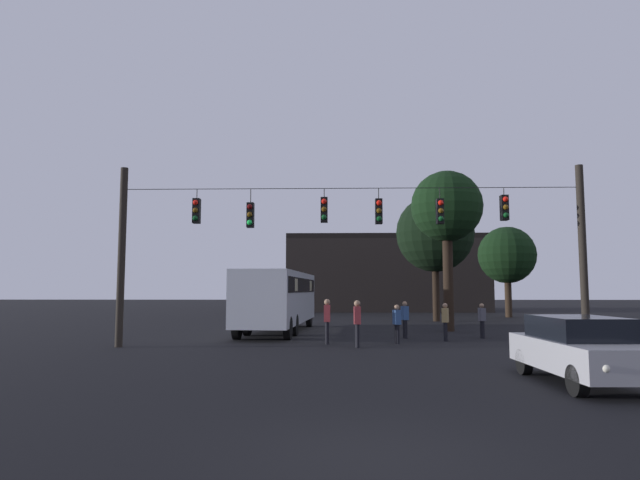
{
  "coord_description": "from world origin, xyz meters",
  "views": [
    {
      "loc": [
        -0.56,
        -7.01,
        2.14
      ],
      "look_at": [
        -1.2,
        16.44,
        4.31
      ],
      "focal_mm": 30.2,
      "sensor_mm": 36.0,
      "label": 1
    }
  ],
  "objects_px": {
    "city_bus": "(279,295)",
    "pedestrian_near_bus": "(405,317)",
    "pedestrian_crossing_left": "(357,321)",
    "pedestrian_crossing_center": "(445,320)",
    "car_near_right": "(581,349)",
    "tree_right_far": "(435,234)",
    "tree_behind_building": "(507,255)",
    "pedestrian_crossing_right": "(327,318)",
    "pedestrian_trailing": "(397,322)",
    "pedestrian_far_side": "(482,319)",
    "tree_left_silhouette": "(447,208)"
  },
  "relations": [
    {
      "from": "pedestrian_crossing_center",
      "to": "tree_behind_building",
      "type": "distance_m",
      "value": 21.97
    },
    {
      "from": "tree_behind_building",
      "to": "pedestrian_far_side",
      "type": "bearing_deg",
      "value": -110.98
    },
    {
      "from": "car_near_right",
      "to": "pedestrian_trailing",
      "type": "bearing_deg",
      "value": 109.25
    },
    {
      "from": "tree_left_silhouette",
      "to": "pedestrian_crossing_center",
      "type": "bearing_deg",
      "value": -103.43
    },
    {
      "from": "city_bus",
      "to": "pedestrian_crossing_right",
      "type": "distance_m",
      "value": 6.52
    },
    {
      "from": "pedestrian_crossing_right",
      "to": "city_bus",
      "type": "bearing_deg",
      "value": 113.15
    },
    {
      "from": "pedestrian_crossing_right",
      "to": "tree_behind_building",
      "type": "bearing_deg",
      "value": 56.67
    },
    {
      "from": "city_bus",
      "to": "tree_right_far",
      "type": "xyz_separation_m",
      "value": [
        9.74,
        9.55,
        4.11
      ]
    },
    {
      "from": "city_bus",
      "to": "pedestrian_crossing_left",
      "type": "relative_size",
      "value": 6.37
    },
    {
      "from": "pedestrian_crossing_left",
      "to": "tree_right_far",
      "type": "bearing_deg",
      "value": 70.13
    },
    {
      "from": "pedestrian_trailing",
      "to": "tree_right_far",
      "type": "distance_m",
      "value": 16.75
    },
    {
      "from": "pedestrian_near_bus",
      "to": "tree_right_far",
      "type": "bearing_deg",
      "value": 73.54
    },
    {
      "from": "pedestrian_crossing_center",
      "to": "tree_right_far",
      "type": "bearing_deg",
      "value": 80.87
    },
    {
      "from": "car_near_right",
      "to": "pedestrian_crossing_left",
      "type": "distance_m",
      "value": 8.96
    },
    {
      "from": "pedestrian_crossing_center",
      "to": "tree_behind_building",
      "type": "relative_size",
      "value": 0.22
    },
    {
      "from": "pedestrian_crossing_left",
      "to": "pedestrian_far_side",
      "type": "bearing_deg",
      "value": 35.39
    },
    {
      "from": "pedestrian_trailing",
      "to": "pedestrian_near_bus",
      "type": "bearing_deg",
      "value": 75.63
    },
    {
      "from": "pedestrian_crossing_center",
      "to": "pedestrian_crossing_right",
      "type": "relative_size",
      "value": 0.89
    },
    {
      "from": "pedestrian_near_bus",
      "to": "city_bus",
      "type": "bearing_deg",
      "value": 151.25
    },
    {
      "from": "pedestrian_crossing_left",
      "to": "pedestrian_crossing_center",
      "type": "relative_size",
      "value": 1.11
    },
    {
      "from": "pedestrian_crossing_left",
      "to": "pedestrian_crossing_right",
      "type": "distance_m",
      "value": 1.71
    },
    {
      "from": "pedestrian_near_bus",
      "to": "pedestrian_trailing",
      "type": "relative_size",
      "value": 1.05
    },
    {
      "from": "tree_left_silhouette",
      "to": "tree_right_far",
      "type": "xyz_separation_m",
      "value": [
        0.98,
        8.72,
        -0.45
      ]
    },
    {
      "from": "pedestrian_trailing",
      "to": "tree_right_far",
      "type": "relative_size",
      "value": 0.18
    },
    {
      "from": "pedestrian_trailing",
      "to": "tree_right_far",
      "type": "bearing_deg",
      "value": 73.88
    },
    {
      "from": "pedestrian_far_side",
      "to": "tree_right_far",
      "type": "distance_m",
      "value": 13.72
    },
    {
      "from": "pedestrian_crossing_center",
      "to": "pedestrian_crossing_right",
      "type": "distance_m",
      "value": 5.12
    },
    {
      "from": "pedestrian_crossing_right",
      "to": "tree_right_far",
      "type": "xyz_separation_m",
      "value": [
        7.2,
        15.49,
        4.97
      ]
    },
    {
      "from": "car_near_right",
      "to": "pedestrian_crossing_right",
      "type": "height_order",
      "value": "pedestrian_crossing_right"
    },
    {
      "from": "car_near_right",
      "to": "pedestrian_crossing_right",
      "type": "relative_size",
      "value": 2.48
    },
    {
      "from": "tree_behind_building",
      "to": "car_near_right",
      "type": "bearing_deg",
      "value": -104.84
    },
    {
      "from": "city_bus",
      "to": "pedestrian_crossing_right",
      "type": "height_order",
      "value": "city_bus"
    },
    {
      "from": "pedestrian_crossing_center",
      "to": "tree_behind_building",
      "type": "xyz_separation_m",
      "value": [
        8.92,
        19.68,
        3.94
      ]
    },
    {
      "from": "pedestrian_crossing_center",
      "to": "pedestrian_trailing",
      "type": "bearing_deg",
      "value": -150.87
    },
    {
      "from": "city_bus",
      "to": "tree_left_silhouette",
      "type": "bearing_deg",
      "value": 5.41
    },
    {
      "from": "car_near_right",
      "to": "pedestrian_near_bus",
      "type": "bearing_deg",
      "value": 102.29
    },
    {
      "from": "pedestrian_crossing_right",
      "to": "pedestrian_crossing_left",
      "type": "bearing_deg",
      "value": -48.33
    },
    {
      "from": "pedestrian_crossing_center",
      "to": "pedestrian_crossing_left",
      "type": "bearing_deg",
      "value": -144.99
    },
    {
      "from": "pedestrian_near_bus",
      "to": "pedestrian_trailing",
      "type": "bearing_deg",
      "value": -104.37
    },
    {
      "from": "car_near_right",
      "to": "tree_behind_building",
      "type": "relative_size",
      "value": 0.62
    },
    {
      "from": "pedestrian_near_bus",
      "to": "car_near_right",
      "type": "bearing_deg",
      "value": -77.71
    },
    {
      "from": "car_near_right",
      "to": "pedestrian_trailing",
      "type": "distance_m",
      "value": 9.56
    },
    {
      "from": "city_bus",
      "to": "pedestrian_near_bus",
      "type": "xyz_separation_m",
      "value": [
        5.96,
        -3.27,
        -0.95
      ]
    },
    {
      "from": "pedestrian_crossing_center",
      "to": "pedestrian_far_side",
      "type": "bearing_deg",
      "value": 36.14
    },
    {
      "from": "pedestrian_near_bus",
      "to": "tree_right_far",
      "type": "distance_m",
      "value": 14.29
    },
    {
      "from": "pedestrian_trailing",
      "to": "tree_left_silhouette",
      "type": "bearing_deg",
      "value": 62.41
    },
    {
      "from": "city_bus",
      "to": "pedestrian_crossing_center",
      "type": "bearing_deg",
      "value": -31.42
    },
    {
      "from": "pedestrian_crossing_left",
      "to": "tree_behind_building",
      "type": "xyz_separation_m",
      "value": [
        12.71,
        22.34,
        3.83
      ]
    },
    {
      "from": "pedestrian_trailing",
      "to": "pedestrian_crossing_right",
      "type": "bearing_deg",
      "value": -176.41
    },
    {
      "from": "pedestrian_crossing_center",
      "to": "pedestrian_crossing_right",
      "type": "bearing_deg",
      "value": -164.4
    }
  ]
}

